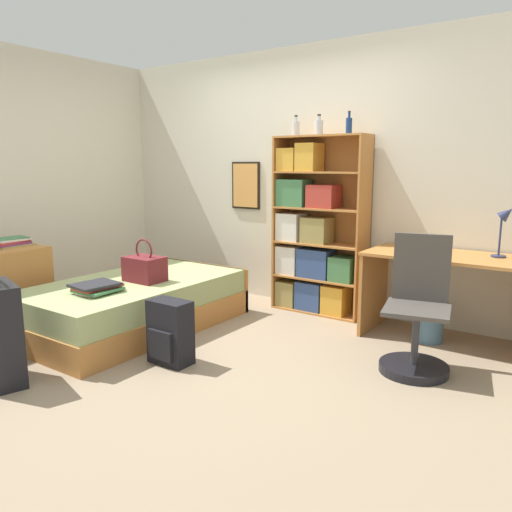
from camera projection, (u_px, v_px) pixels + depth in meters
ground_plane at (191, 342)px, 4.11m from camera, size 14.00×14.00×0.00m
wall_back at (292, 179)px, 5.16m from camera, size 10.00×0.09×2.60m
wall_left at (26, 179)px, 5.13m from camera, size 0.06×10.00×2.60m
bed at (136, 304)px, 4.46m from camera, size 1.10×1.95×0.43m
handbag at (145, 268)px, 4.37m from camera, size 0.34×0.24×0.38m
book_stack_on_bed at (97, 288)px, 3.99m from camera, size 0.33×0.39×0.08m
suitcase at (0, 334)px, 3.30m from camera, size 0.47×0.32×0.81m
dresser at (10, 286)px, 4.52m from camera, size 0.60×0.53×0.72m
magazine_pile_on_dresser at (10, 242)px, 4.51m from camera, size 0.27×0.35×0.08m
bookcase at (312, 237)px, 4.89m from camera, size 0.92×0.31×1.71m
bottle_green at (296, 128)px, 4.84m from camera, size 0.07×0.07×0.20m
bottle_brown at (319, 127)px, 4.64m from camera, size 0.08×0.08×0.19m
bottle_clear at (349, 125)px, 4.50m from camera, size 0.06×0.06×0.20m
desk at (449, 281)px, 4.04m from camera, size 1.30×0.65×0.73m
desk_lamp at (505, 222)px, 3.83m from camera, size 0.16×0.11×0.42m
desk_chair at (416, 328)px, 3.51m from camera, size 0.52×0.52×0.96m
backpack at (170, 333)px, 3.64m from camera, size 0.32×0.21×0.47m
waste_bin at (429, 327)px, 4.12m from camera, size 0.22×0.22×0.24m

